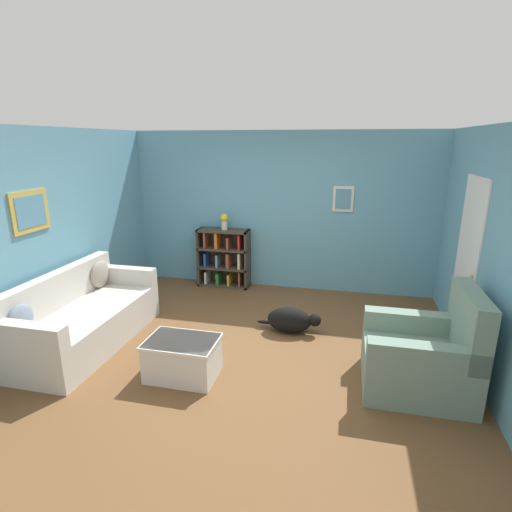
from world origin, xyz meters
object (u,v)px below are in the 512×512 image
Objects in this scene: vase at (224,221)px; couch at (83,319)px; coffee_table at (183,357)px; recliner_chair at (425,356)px; bookshelf at (224,258)px; dog at (291,320)px.

couch is at bearing -114.85° from vase.
recliner_chair is at bearing 7.93° from coffee_table.
bookshelf is 3.68× the size of vase.
couch is at bearing -114.16° from bookshelf.
coffee_table is at bearing -172.07° from recliner_chair.
coffee_table is (0.41, -2.81, -0.27)m from bookshelf.
coffee_table is (-2.45, -0.34, -0.13)m from recliner_chair.
coffee_table is at bearing -82.04° from vase.
coffee_table is at bearing -127.24° from dog.
vase is (0.03, -0.02, 0.65)m from bookshelf.
recliner_chair reaches higher than couch.
bookshelf reaches higher than dog.
bookshelf is at bearing 98.42° from coffee_table.
couch is 7.52× the size of vase.
recliner_chair is at bearing -1.11° from couch.
vase reaches higher than coffee_table.
recliner_chair is at bearing -32.44° from dog.
bookshelf is 1.33× the size of coffee_table.
coffee_table is (1.49, -0.42, -0.10)m from couch.
dog is 2.25m from vase.
coffee_table is 2.76× the size of vase.
dog is at bearing -47.83° from vase.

